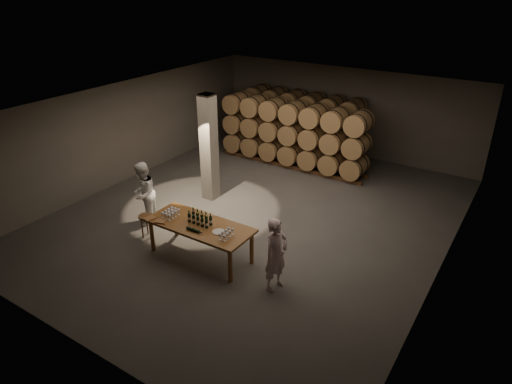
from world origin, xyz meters
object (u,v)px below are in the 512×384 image
Objects in this scene: bottle_cluster at (200,219)px; person_man at (276,255)px; notebook_near at (161,221)px; person_woman at (143,194)px; plate at (218,232)px; tasting_table at (200,228)px; stool at (146,219)px.

bottle_cluster is 0.35× the size of person_man.
notebook_near is 0.14× the size of person_woman.
notebook_near is (-1.44, -0.36, 0.01)m from plate.
person_man is at bearing -0.43° from plate.
tasting_table is 1.48× the size of person_woman.
person_man reaches higher than stool.
bottle_cluster reaches higher than plate.
person_woman reaches higher than stool.
notebook_near reaches higher than stool.
tasting_table is 4.33× the size of bottle_cluster.
person_woman reaches higher than tasting_table.
tasting_table is 1.53× the size of person_man.
bottle_cluster is (-0.02, 0.04, 0.22)m from tasting_table.
person_man reaches higher than tasting_table.
person_woman reaches higher than plate.
stool is (-1.78, -0.03, -0.29)m from tasting_table.
person_man is at bearing -11.83° from notebook_near.
stool is 0.35× the size of person_woman.
person_woman reaches higher than notebook_near.
person_woman is at bearing 169.77° from plate.
tasting_table is at bearing 7.22° from notebook_near.
plate is at bearing -0.39° from stool.
stool is at bearing 101.41° from person_man.
bottle_cluster reaches higher than tasting_table.
person_woman is at bearing 94.90° from person_man.
tasting_table is at bearing -66.01° from bottle_cluster.
person_woman is (-2.35, 0.48, 0.08)m from tasting_table.
bottle_cluster is at bearing 49.65° from person_woman.
plate is 1.48m from notebook_near.
person_woman is (-4.46, 0.54, 0.03)m from person_man.
notebook_near is 2.99m from person_man.
notebook_near is at bearing -151.27° from bottle_cluster.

